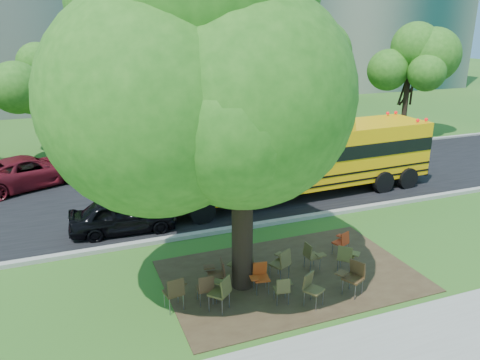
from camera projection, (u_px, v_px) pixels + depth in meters
name	position (u px, v px, depth m)	size (l,w,h in m)	color
ground	(252.00, 274.00, 13.37)	(160.00, 160.00, 0.00)	#28571B
dirt_patch	(291.00, 276.00, 13.27)	(7.00, 4.50, 0.03)	#382819
asphalt_road	(187.00, 195.00, 19.56)	(80.00, 8.00, 0.04)	black
kerb_near	(218.00, 231.00, 16.00)	(80.00, 0.25, 0.14)	gray
kerb_far	(166.00, 167.00, 23.17)	(80.00, 0.25, 0.14)	gray
bg_tree_2	(47.00, 77.00, 24.48)	(4.80, 4.80, 6.62)	black
bg_tree_3	(287.00, 57.00, 26.93)	(5.60, 5.60, 7.84)	black
bg_tree_4	(409.00, 66.00, 29.01)	(5.00, 5.00, 6.85)	black
main_tree	(243.00, 64.00, 10.88)	(7.20, 7.20, 9.53)	black
school_bus	(312.00, 156.00, 19.31)	(11.64, 3.08, 2.82)	#E9A407
chair_0	(175.00, 290.00, 11.51)	(0.62, 0.62, 0.93)	#3F2B16
chair_1	(206.00, 286.00, 11.78)	(0.57, 0.50, 0.84)	#472B19
chair_2	(222.00, 290.00, 11.49)	(0.65, 0.81, 0.95)	#4C4320
chair_3	(260.00, 275.00, 12.34)	(0.60, 0.49, 0.83)	#A83A11
chair_4	(283.00, 288.00, 11.80)	(0.56, 0.45, 0.77)	#4B4020
chair_5	(312.00, 287.00, 11.70)	(0.59, 0.72, 0.88)	#4F4222
chair_6	(354.00, 274.00, 12.20)	(0.76, 0.65, 0.95)	#452F18
chair_7	(346.00, 256.00, 13.26)	(0.75, 0.60, 0.88)	brown
chair_8	(218.00, 271.00, 12.40)	(0.53, 0.66, 0.91)	#442818
chair_9	(243.00, 264.00, 12.78)	(0.74, 0.59, 0.89)	#504A22
chair_10	(239.00, 256.00, 13.31)	(0.50, 0.64, 0.85)	#423F1C
chair_11	(282.00, 261.00, 12.87)	(0.65, 0.76, 0.96)	brown
chair_12	(312.00, 254.00, 13.44)	(0.51, 0.55, 0.84)	#4F4522
chair_13	(342.00, 241.00, 14.31)	(0.55, 0.62, 0.81)	#AB2C12
black_car	(123.00, 215.00, 15.94)	(1.44, 3.58, 1.22)	black
bg_car_red	(30.00, 171.00, 20.46)	(2.30, 4.98, 1.38)	#580F18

